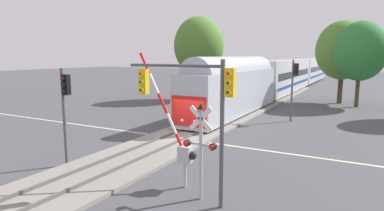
# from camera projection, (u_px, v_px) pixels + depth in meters

# --- Properties ---
(ground_plane) EXTENTS (220.00, 220.00, 0.00)m
(ground_plane) POSITION_uv_depth(u_px,v_px,m) (180.00, 139.00, 22.04)
(ground_plane) COLOR #47474C
(road_centre_stripe) EXTENTS (44.00, 0.20, 0.01)m
(road_centre_stripe) POSITION_uv_depth(u_px,v_px,m) (180.00, 139.00, 22.03)
(road_centre_stripe) COLOR beige
(road_centre_stripe) RESTS_ON ground
(railway_track) EXTENTS (4.40, 80.00, 0.32)m
(railway_track) POSITION_uv_depth(u_px,v_px,m) (180.00, 137.00, 22.02)
(railway_track) COLOR gray
(railway_track) RESTS_ON ground
(commuter_train) EXTENTS (3.04, 65.73, 5.16)m
(commuter_train) POSITION_uv_depth(u_px,v_px,m) (287.00, 75.00, 49.49)
(commuter_train) COLOR #B2B7C1
(commuter_train) RESTS_ON railway_track
(crossing_gate_near) EXTENTS (2.78, 0.40, 5.69)m
(crossing_gate_near) POSITION_uv_depth(u_px,v_px,m) (181.00, 143.00, 13.73)
(crossing_gate_near) COLOR #B7B7BC
(crossing_gate_near) RESTS_ON ground
(crossing_signal_mast) EXTENTS (1.36, 0.44, 3.79)m
(crossing_signal_mast) POSITION_uv_depth(u_px,v_px,m) (200.00, 142.00, 12.40)
(crossing_signal_mast) COLOR #B2B2B7
(crossing_signal_mast) RESTS_ON ground
(traffic_signal_near_right) EXTENTS (4.45, 0.38, 5.43)m
(traffic_signal_near_right) POSITION_uv_depth(u_px,v_px,m) (193.00, 96.00, 11.95)
(traffic_signal_near_right) COLOR #4C4C51
(traffic_signal_near_right) RESTS_ON ground
(traffic_signal_far_side) EXTENTS (0.53, 0.38, 5.23)m
(traffic_signal_far_side) POSITION_uv_depth(u_px,v_px,m) (294.00, 80.00, 27.22)
(traffic_signal_far_side) COLOR #4C4C51
(traffic_signal_far_side) RESTS_ON ground
(traffic_signal_median) EXTENTS (0.53, 0.38, 4.95)m
(traffic_signal_median) POSITION_uv_depth(u_px,v_px,m) (65.00, 101.00, 16.05)
(traffic_signal_median) COLOR #4C4C51
(traffic_signal_median) RESTS_ON ground
(oak_far_right) EXTENTS (5.44, 5.44, 9.24)m
(oak_far_right) POSITION_uv_depth(u_px,v_px,m) (360.00, 51.00, 34.77)
(oak_far_right) COLOR #4C3828
(oak_far_right) RESTS_ON ground
(elm_centre_background) EXTENTS (6.00, 6.00, 9.59)m
(elm_centre_background) POSITION_uv_depth(u_px,v_px,m) (343.00, 50.00, 37.60)
(elm_centre_background) COLOR #4C3828
(elm_centre_background) RESTS_ON ground
(oak_behind_train) EXTENTS (6.23, 6.23, 10.40)m
(oak_behind_train) POSITION_uv_depth(u_px,v_px,m) (199.00, 46.00, 40.74)
(oak_behind_train) COLOR brown
(oak_behind_train) RESTS_ON ground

